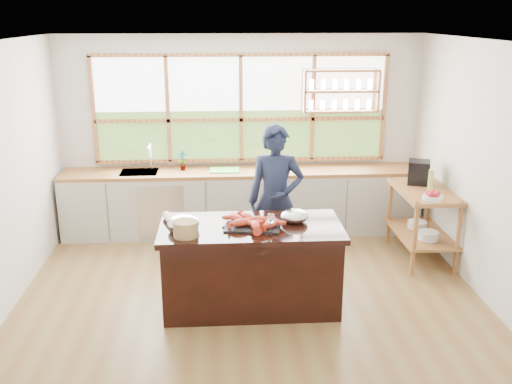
{
  "coord_description": "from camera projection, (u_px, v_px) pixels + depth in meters",
  "views": [
    {
      "loc": [
        -0.29,
        -5.6,
        2.95
      ],
      "look_at": [
        0.07,
        0.15,
        1.15
      ],
      "focal_mm": 40.0,
      "sensor_mm": 36.0,
      "label": 1
    }
  ],
  "objects": [
    {
      "name": "espresso_machine",
      "position": [
        419.0,
        172.0,
        7.16
      ],
      "size": [
        0.33,
        0.34,
        0.29
      ],
      "primitive_type": "cube",
      "rotation": [
        0.0,
        0.0,
        -0.34
      ],
      "color": "black",
      "rests_on": "right_shelf_unit"
    },
    {
      "name": "parchment_roll",
      "position": [
        170.0,
        219.0,
        5.83
      ],
      "size": [
        0.18,
        0.31,
        0.08
      ],
      "primitive_type": "cylinder",
      "rotation": [
        1.57,
        0.0,
        0.35
      ],
      "color": "white",
      "rests_on": "island"
    },
    {
      "name": "wicker_basket",
      "position": [
        186.0,
        229.0,
        5.46
      ],
      "size": [
        0.24,
        0.24,
        0.15
      ],
      "primitive_type": "cylinder",
      "color": "#A3844F",
      "rests_on": "island"
    },
    {
      "name": "island",
      "position": [
        251.0,
        266.0,
        5.9
      ],
      "size": [
        1.85,
        0.9,
        0.9
      ],
      "color": "black",
      "rests_on": "ground_plane"
    },
    {
      "name": "slate_board",
      "position": [
        253.0,
        226.0,
        5.74
      ],
      "size": [
        0.6,
        0.47,
        0.02
      ],
      "primitive_type": "cube",
      "rotation": [
        0.0,
        0.0,
        -0.13
      ],
      "color": "black",
      "rests_on": "island"
    },
    {
      "name": "mixing_bowl_right",
      "position": [
        294.0,
        216.0,
        5.86
      ],
      "size": [
        0.29,
        0.29,
        0.14
      ],
      "primitive_type": "ellipsoid",
      "color": "silver",
      "rests_on": "island"
    },
    {
      "name": "fruit_bowl",
      "position": [
        433.0,
        196.0,
        6.55
      ],
      "size": [
        0.23,
        0.23,
        0.11
      ],
      "color": "silver",
      "rests_on": "right_shelf_unit"
    },
    {
      "name": "wine_bottle",
      "position": [
        431.0,
        180.0,
        6.89
      ],
      "size": [
        0.08,
        0.08,
        0.26
      ],
      "primitive_type": "cylinder",
      "rotation": [
        0.0,
        0.0,
        0.27
      ],
      "color": "#A9C259",
      "rests_on": "right_shelf_unit"
    },
    {
      "name": "right_shelf_unit",
      "position": [
        423.0,
        213.0,
        7.03
      ],
      "size": [
        0.62,
        1.1,
        0.9
      ],
      "color": "#A1572C",
      "rests_on": "ground_plane"
    },
    {
      "name": "cook",
      "position": [
        276.0,
        200.0,
        6.6
      ],
      "size": [
        0.69,
        0.49,
        1.77
      ],
      "primitive_type": "imported",
      "rotation": [
        0.0,
        0.0,
        -0.11
      ],
      "color": "#161C34",
      "rests_on": "ground_plane"
    },
    {
      "name": "back_counter",
      "position": [
        241.0,
        201.0,
        7.94
      ],
      "size": [
        4.9,
        0.63,
        0.9
      ],
      "color": "#ADACA3",
      "rests_on": "ground_plane"
    },
    {
      "name": "room_shell",
      "position": [
        249.0,
        129.0,
        6.19
      ],
      "size": [
        5.02,
        4.52,
        2.71
      ],
      "color": "silver",
      "rests_on": "ground_plane"
    },
    {
      "name": "potted_plant",
      "position": [
        182.0,
        160.0,
        7.77
      ],
      "size": [
        0.17,
        0.13,
        0.28
      ],
      "primitive_type": "imported",
      "rotation": [
        0.0,
        0.0,
        -0.24
      ],
      "color": "slate",
      "rests_on": "back_counter"
    },
    {
      "name": "mixing_bowl_left",
      "position": [
        183.0,
        223.0,
        5.64
      ],
      "size": [
        0.32,
        0.32,
        0.15
      ],
      "primitive_type": "ellipsoid",
      "color": "silver",
      "rests_on": "island"
    },
    {
      "name": "ground_plane",
      "position": [
        250.0,
        296.0,
        6.23
      ],
      "size": [
        5.0,
        5.0,
        0.0
      ],
      "primitive_type": "plane",
      "color": "olive"
    },
    {
      "name": "lobster_pile",
      "position": [
        252.0,
        221.0,
        5.72
      ],
      "size": [
        0.55,
        0.48,
        0.08
      ],
      "color": "red",
      "rests_on": "slate_board"
    },
    {
      "name": "cutting_board",
      "position": [
        224.0,
        170.0,
        7.79
      ],
      "size": [
        0.41,
        0.32,
        0.01
      ],
      "primitive_type": "cube",
      "rotation": [
        0.0,
        0.0,
        -0.04
      ],
      "color": "#50C847",
      "rests_on": "back_counter"
    },
    {
      "name": "wine_glass",
      "position": [
        271.0,
        219.0,
        5.47
      ],
      "size": [
        0.08,
        0.08,
        0.22
      ],
      "color": "white",
      "rests_on": "island"
    }
  ]
}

